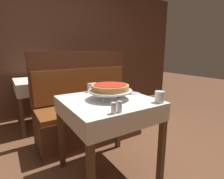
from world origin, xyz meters
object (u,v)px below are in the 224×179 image
condiment_caddy (38,77)px  pepper_shaker (120,107)px  dining_table_rear (40,86)px  pizza_pan_stand (110,91)px  water_glass_near (160,97)px  pizza_server (128,94)px  salt_shaker (114,108)px  napkin_holder (92,87)px  dining_table_front (108,110)px  deep_dish_pizza (110,87)px  booth_bench (89,115)px

condiment_caddy → pepper_shaker: bearing=-83.6°
dining_table_rear → pizza_pan_stand: 1.61m
dining_table_rear → pepper_shaker: size_ratio=9.36×
dining_table_rear → water_glass_near: (0.61, -1.88, 0.17)m
dining_table_rear → pepper_shaker: bearing=-84.3°
pizza_server → salt_shaker: (-0.41, -0.36, 0.03)m
pizza_server → napkin_holder: napkin_holder is taller
dining_table_front → pizza_pan_stand: size_ratio=1.95×
deep_dish_pizza → pizza_server: deep_dish_pizza is taller
dining_table_front → pizza_server: 0.27m
pizza_pan_stand → salt_shaker: pizza_pan_stand is taller
dining_table_rear → salt_shaker: bearing=-85.7°
water_glass_near → condiment_caddy: bearing=108.7°
pepper_shaker → booth_bench: bearing=76.6°
pizza_server → dining_table_rear: bearing=109.6°
dining_table_front → deep_dish_pizza: bearing=-29.1°
pizza_pan_stand → condiment_caddy: 1.61m
salt_shaker → pizza_server: bearing=41.7°
pizza_server → pizza_pan_stand: bearing=-171.7°
dining_table_rear → pizza_pan_stand: size_ratio=1.92×
condiment_caddy → salt_shaker: bearing=-85.0°
pizza_server → water_glass_near: size_ratio=3.19×
dining_table_rear → pizza_server: bearing=-70.4°
deep_dish_pizza → pepper_shaker: bearing=-111.0°
dining_table_rear → dining_table_front: bearing=-79.2°
booth_bench → dining_table_rear: bearing=119.2°
dining_table_front → napkin_holder: 0.37m
dining_table_front → deep_dish_pizza: size_ratio=2.30×
salt_shaker → napkin_holder: size_ratio=0.79×
dining_table_front → condiment_caddy: 1.60m
deep_dish_pizza → water_glass_near: (0.30, -0.31, -0.06)m
dining_table_rear → deep_dish_pizza: (0.32, -1.57, 0.23)m
dining_table_front → dining_table_rear: bearing=100.8°
deep_dish_pizza → salt_shaker: (-0.18, -0.33, -0.07)m
pizza_server → condiment_caddy: bearing=110.5°
dining_table_front → pizza_server: size_ratio=2.54×
dining_table_front → napkin_holder: (0.01, 0.34, 0.15)m
pizza_server → napkin_holder: size_ratio=3.02×
napkin_holder → condiment_caddy: (-0.34, 1.22, -0.02)m
dining_table_rear → booth_bench: (0.45, -0.80, -0.31)m
pepper_shaker → dining_table_front: bearing=72.3°
pepper_shaker → napkin_holder: bearing=79.9°
dining_table_front → deep_dish_pizza: 0.21m
dining_table_rear → pepper_shaker: 1.91m
pepper_shaker → water_glass_near: bearing=2.6°
condiment_caddy → pizza_pan_stand: bearing=-77.7°
dining_table_front → deep_dish_pizza: (0.02, -0.01, 0.21)m
dining_table_front → booth_bench: 0.84m
dining_table_rear → napkin_holder: size_ratio=7.57×
pepper_shaker → condiment_caddy: 1.91m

